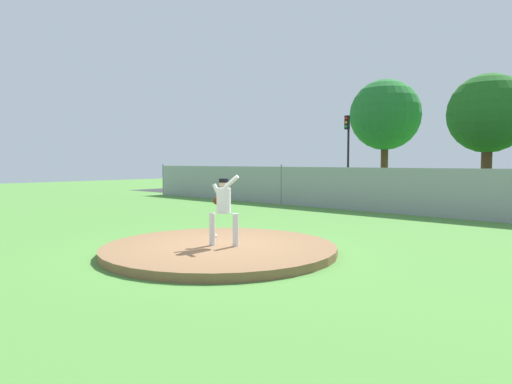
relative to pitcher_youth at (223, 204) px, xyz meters
The scene contains 11 objects.
ground_plane 6.11m from the pitcher_youth, 91.28° to the left, with size 80.00×80.00×0.00m, color #4C8438.
asphalt_strip 14.55m from the pitcher_youth, 90.53° to the left, with size 44.00×7.00×0.01m, color #2B2B2D.
pitchers_mound 1.04m from the pitcher_youth, behind, with size 5.30×5.30×0.18m, color brown.
pitcher_youth is the anchor object (origin of this frame).
baseball 1.48m from the pitcher_youth, 146.87° to the left, with size 0.07×0.07×0.07m, color white.
chainlink_fence 10.01m from the pitcher_youth, 90.77° to the left, with size 32.56×0.07×1.94m.
parked_car_white 14.95m from the pitcher_youth, 83.32° to the left, with size 1.93×4.72×1.74m.
parked_car_navy 15.03m from the pitcher_youth, 93.74° to the left, with size 2.24×4.49×1.64m.
traffic_light_near 20.99m from the pitcher_youth, 114.03° to the left, with size 0.28×0.46×5.11m.
tree_tall_centre 26.90m from the pitcher_youth, 109.57° to the left, with size 5.32×5.32×8.30m.
tree_broad_right 21.48m from the pitcher_youth, 91.55° to the left, with size 4.50×4.50×7.10m.
Camera 1 is at (7.52, -6.86, 2.07)m, focal length 31.60 mm.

